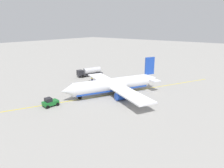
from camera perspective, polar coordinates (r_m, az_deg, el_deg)
The scene contains 7 objects.
ground_plane at distance 57.51m, azimuth -0.00°, elevation -2.87°, with size 400.00×400.00×0.00m, color #9E9B96.
airplane at distance 56.92m, azimuth 0.45°, elevation -0.30°, with size 28.11×30.59×9.63m.
fuel_tanker at distance 78.31m, azimuth -6.27°, elevation 3.51°, with size 10.37×5.38×3.15m.
pushback_tug at distance 51.10m, azimuth -16.93°, elevation -4.90°, with size 3.82×2.70×2.20m.
refueling_worker at distance 71.07m, azimuth -5.60°, elevation 1.48°, with size 0.43×0.56×1.71m.
safety_cone_nose at distance 60.44m, azimuth -12.79°, elevation -1.96°, with size 0.66×0.66×0.73m, color #F2590F.
taxi_line_marking at distance 57.51m, azimuth -0.00°, elevation -2.87°, with size 75.12×0.30×0.01m, color yellow.
Camera 1 is at (42.34, 34.09, 18.79)m, focal length 32.70 mm.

